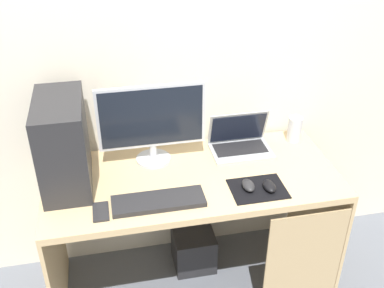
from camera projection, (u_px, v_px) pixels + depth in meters
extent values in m
plane|color=slate|center=(192.00, 282.00, 2.67)|extent=(8.00, 8.00, 0.00)
cube|color=beige|center=(177.00, 45.00, 2.30)|extent=(4.00, 0.04, 2.60)
cube|color=tan|center=(192.00, 178.00, 2.28)|extent=(1.44, 0.65, 0.03)
cube|color=tan|center=(56.00, 255.00, 2.36)|extent=(0.02, 0.65, 0.72)
cube|color=tan|center=(315.00, 218.00, 2.60)|extent=(0.02, 0.65, 0.72)
cube|color=tan|center=(304.00, 260.00, 2.28)|extent=(0.40, 0.01, 0.58)
cube|color=#232326|center=(63.00, 144.00, 2.11)|extent=(0.22, 0.42, 0.43)
cylinder|color=#B7BCC6|center=(154.00, 159.00, 2.39)|extent=(0.18, 0.18, 0.01)
cylinder|color=#B7BCC6|center=(153.00, 151.00, 2.37)|extent=(0.04, 0.04, 0.08)
cube|color=#B7BCC6|center=(152.00, 117.00, 2.25)|extent=(0.53, 0.02, 0.33)
cube|color=black|center=(152.00, 118.00, 2.24)|extent=(0.50, 0.00, 0.30)
cube|color=#9EA3A8|center=(241.00, 151.00, 2.45)|extent=(0.32, 0.21, 0.01)
cube|color=black|center=(240.00, 148.00, 2.46)|extent=(0.28, 0.13, 0.00)
cube|color=#9EA3A8|center=(238.00, 127.00, 2.46)|extent=(0.32, 0.06, 0.20)
cube|color=black|center=(238.00, 128.00, 2.46)|extent=(0.29, 0.05, 0.17)
cylinder|color=#B7BCC6|center=(295.00, 129.00, 2.53)|extent=(0.08, 0.08, 0.14)
cube|color=#232326|center=(158.00, 201.00, 2.08)|extent=(0.42, 0.14, 0.02)
cube|color=black|center=(258.00, 189.00, 2.17)|extent=(0.26, 0.20, 0.00)
ellipsoid|color=#232326|center=(248.00, 185.00, 2.16)|extent=(0.06, 0.10, 0.03)
ellipsoid|color=black|center=(269.00, 186.00, 2.16)|extent=(0.06, 0.10, 0.03)
cube|color=#232326|center=(101.00, 212.00, 2.03)|extent=(0.07, 0.13, 0.01)
cube|color=#232326|center=(194.00, 248.00, 2.74)|extent=(0.24, 0.24, 0.24)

